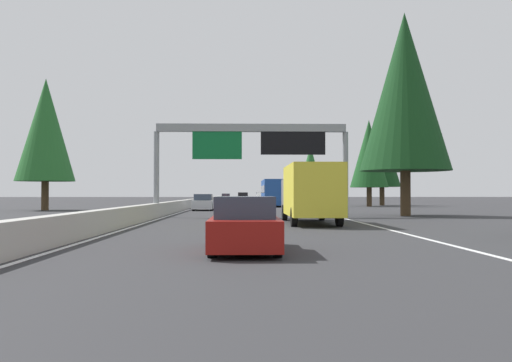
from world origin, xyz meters
name	(u,v)px	position (x,y,z in m)	size (l,w,h in m)	color
ground_plane	(196,207)	(60.00, 0.00, 0.00)	(320.00, 320.00, 0.00)	#2D2D30
median_barrier	(205,201)	(80.00, 0.30, 0.45)	(180.00, 0.56, 0.90)	#ADAAA3
shoulder_stripe_right	(290,205)	(70.00, -11.52, 0.01)	(160.00, 0.16, 0.01)	silver
shoulder_stripe_median	(204,205)	(70.00, -0.25, 0.01)	(160.00, 0.16, 0.01)	silver
sign_gantry_overhead	(254,143)	(33.57, -6.04, 4.82)	(0.50, 12.68, 6.06)	gray
sedan_distant_b	(245,226)	(12.42, -5.37, 0.68)	(4.40, 1.80, 1.47)	maroon
box_truck_distant_a	(310,192)	(25.98, -8.75, 1.61)	(8.50, 2.40, 2.95)	gold
bus_near_right	(273,192)	(63.26, -8.91, 1.72)	(11.50, 2.55, 3.10)	#1E4793
sedan_near_center	(226,198)	(104.68, -2.00, 0.68)	(4.40, 1.80, 1.47)	red
sedan_mid_center	(203,203)	(47.61, -1.75, 0.68)	(4.40, 1.80, 1.47)	silver
minivan_mid_left	(243,196)	(109.40, -5.29, 0.95)	(5.00, 1.95, 1.69)	black
pickup_mid_right	(261,196)	(108.20, -8.96, 0.91)	(5.60, 2.00, 1.86)	white
conifer_right_near	(405,92)	(35.39, -16.49, 8.56)	(6.19, 6.19, 14.07)	#4C3823
conifer_right_mid	(369,154)	(61.71, -20.02, 6.14)	(4.45, 4.45, 10.11)	#4C3823
conifer_right_far	(382,154)	(67.12, -22.89, 6.48)	(4.69, 4.69, 10.66)	#4C3823
conifer_right_distant	(310,167)	(115.57, -19.76, 7.11)	(5.15, 5.15, 11.70)	#4C3823
conifer_left_near	(46,130)	(48.08, 12.60, 7.29)	(5.27, 5.27, 11.99)	#4C3823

